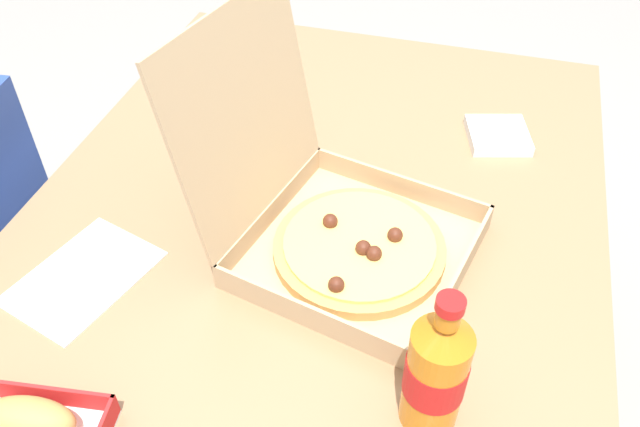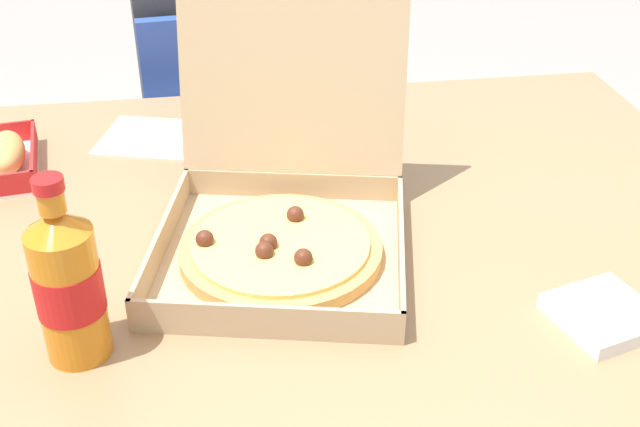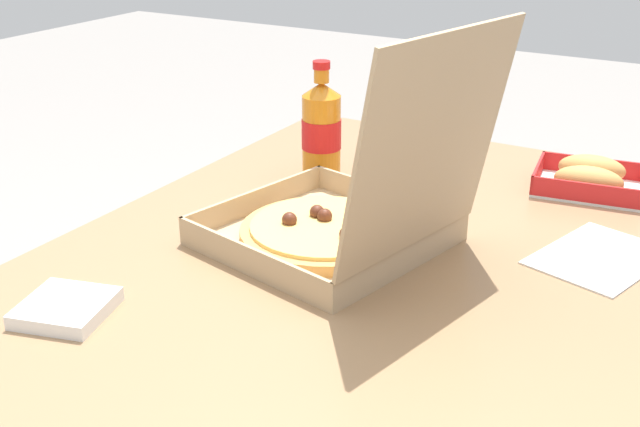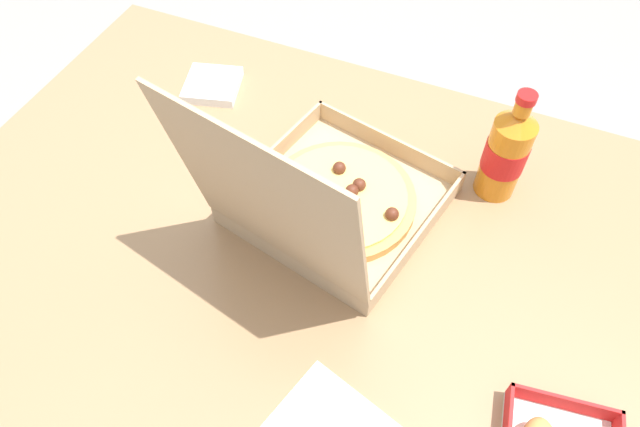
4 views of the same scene
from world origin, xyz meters
name	(u,v)px [view 4 (image 4 of 4)]	position (x,y,z in m)	size (l,w,h in m)	color
ground_plane	(306,386)	(0.00, 0.00, 0.00)	(10.00, 10.00, 0.00)	gray
dining_table	(299,260)	(0.00, 0.00, 0.64)	(1.31, 0.95, 0.71)	#997551
pizza_box_open	(329,200)	(-0.03, -0.06, 0.76)	(0.40, 0.44, 0.36)	tan
cola_bottle	(506,153)	(-0.28, -0.24, 0.81)	(0.07, 0.07, 0.22)	orange
napkin_pile	(212,85)	(0.32, -0.28, 0.72)	(0.11, 0.11, 0.02)	white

